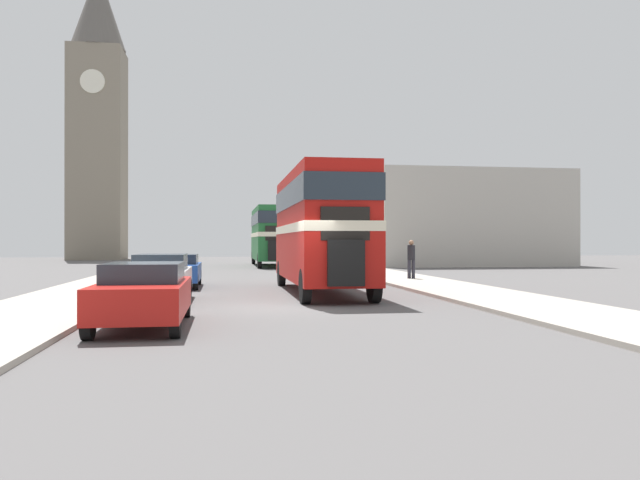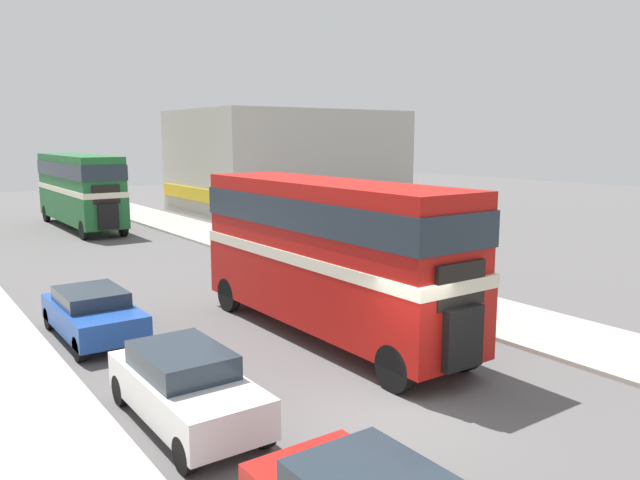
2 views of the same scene
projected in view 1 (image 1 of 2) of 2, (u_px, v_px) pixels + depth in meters
ground_plane at (291, 307)px, 17.85m from camera, size 120.00×120.00×0.00m
sidewalk_right at (513, 301)px, 18.88m from camera, size 3.50×120.00×0.12m
sidewalk_left at (43, 309)px, 16.82m from camera, size 3.50×120.00×0.12m
double_decker_bus at (320, 223)px, 22.74m from camera, size 2.43×9.85×4.32m
bus_distant at (270, 232)px, 47.79m from camera, size 2.43×10.95×4.42m
car_parked_near at (144, 293)px, 13.66m from camera, size 1.82×4.28×1.40m
car_parked_mid at (161, 277)px, 19.19m from camera, size 1.70×4.16×1.49m
car_parked_far at (177, 270)px, 25.47m from camera, size 1.82×4.11×1.35m
pedestrian_walking at (411, 257)px, 29.61m from camera, size 0.37×0.37×1.82m
bicycle_on_pavement at (380, 266)px, 35.61m from camera, size 0.05×1.76×0.78m
church_tower at (98, 111)px, 64.66m from camera, size 5.58×5.58×30.31m
shop_building_block at (456, 220)px, 50.91m from camera, size 15.13×11.34×7.33m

